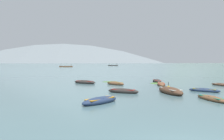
{
  "coord_description": "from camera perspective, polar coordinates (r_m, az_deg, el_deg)",
  "views": [
    {
      "loc": [
        -2.99,
        -6.79,
        3.14
      ],
      "look_at": [
        -1.58,
        53.36,
        0.95
      ],
      "focal_mm": 33.14,
      "sensor_mm": 36.0,
      "label": 1
    }
  ],
  "objects": [
    {
      "name": "ground_plane",
      "position": [
        1506.8,
        -1.23,
        1.96
      ],
      "size": [
        6000.0,
        6000.0,
        0.0
      ],
      "primitive_type": "plane",
      "color": "slate"
    },
    {
      "name": "mountain_1",
      "position": [
        1725.64,
        -8.53,
        9.88
      ],
      "size": [
        1713.02,
        1713.02,
        476.03
      ],
      "primitive_type": "cone",
      "color": "slate",
      "rests_on": "ground"
    },
    {
      "name": "mountain_2",
      "position": [
        1618.58,
        17.34,
        5.76
      ],
      "size": [
        826.21,
        826.21,
        219.34
      ],
      "primitive_type": "cone",
      "color": "slate",
      "rests_on": "ground"
    },
    {
      "name": "rowboat_0",
      "position": [
        29.39,
        0.93,
        -3.72
      ],
      "size": [
        2.93,
        3.0,
        0.55
      ],
      "color": "brown",
      "rests_on": "ground"
    },
    {
      "name": "rowboat_1",
      "position": [
        31.64,
        28.12,
        -3.62
      ],
      "size": [
        2.0,
        3.51,
        0.43
      ],
      "color": "#4C3323",
      "rests_on": "ground"
    },
    {
      "name": "rowboat_2",
      "position": [
        21.53,
        3.1,
        -5.83
      ],
      "size": [
        3.43,
        2.27,
        0.58
      ],
      "color": "#2D2826",
      "rests_on": "ground"
    },
    {
      "name": "rowboat_3",
      "position": [
        34.17,
        12.3,
        -2.96
      ],
      "size": [
        1.37,
        3.82,
        0.53
      ],
      "color": "#2D2826",
      "rests_on": "ground"
    },
    {
      "name": "rowboat_5",
      "position": [
        19.25,
        25.76,
        -7.08
      ],
      "size": [
        1.61,
        3.55,
        0.46
      ],
      "color": "brown",
      "rests_on": "ground"
    },
    {
      "name": "rowboat_6",
      "position": [
        22.05,
        15.78,
        -5.54
      ],
      "size": [
        2.2,
        4.62,
        0.8
      ],
      "color": "#4C3323",
      "rests_on": "ground"
    },
    {
      "name": "rowboat_7",
      "position": [
        31.29,
        -7.55,
        -3.34
      ],
      "size": [
        3.82,
        2.95,
        0.63
      ],
      "color": "#2D2826",
      "rests_on": "ground"
    },
    {
      "name": "rowboat_8",
      "position": [
        29.34,
        13.41,
        -3.81
      ],
      "size": [
        1.77,
        3.9,
        0.51
      ],
      "color": "brown",
      "rests_on": "ground"
    },
    {
      "name": "rowboat_9",
      "position": [
        24.53,
        24.11,
        -5.11
      ],
      "size": [
        3.14,
        2.53,
        0.47
      ],
      "color": "navy",
      "rests_on": "ground"
    },
    {
      "name": "rowboat_10",
      "position": [
        16.17,
        -3.32,
        -8.45
      ],
      "size": [
        3.26,
        3.35,
        0.6
      ],
      "color": "navy",
      "rests_on": "ground"
    },
    {
      "name": "ferry_0",
      "position": [
        197.19,
        0.3,
        1.3
      ],
      "size": [
        9.39,
        3.9,
        2.54
      ],
      "color": "#2D2826",
      "rests_on": "ground"
    },
    {
      "name": "ferry_1",
      "position": [
        147.9,
        -12.57,
        0.99
      ],
      "size": [
        9.55,
        4.79,
        2.54
      ],
      "color": "brown",
      "rests_on": "ground"
    },
    {
      "name": "mooring_buoy",
      "position": [
        25.89,
        15.29,
        -4.74
      ],
      "size": [
        0.47,
        0.47,
        0.94
      ],
      "color": "yellow",
      "rests_on": "ground"
    },
    {
      "name": "weed_patch_0",
      "position": [
        31.9,
        12.48,
        -3.62
      ],
      "size": [
        3.14,
        3.18,
        0.14
      ],
      "primitive_type": "ellipsoid",
      "rotation": [
        0.0,
        0.0,
        2.62
      ],
      "color": "#477033",
      "rests_on": "ground"
    },
    {
      "name": "weed_patch_1",
      "position": [
        33.47,
        28.61,
        -3.56
      ],
      "size": [
        1.75,
        2.64,
        0.14
      ],
      "primitive_type": "ellipsoid",
      "rotation": [
        0.0,
        0.0,
        1.82
      ],
      "color": "#477033",
      "rests_on": "ground"
    },
    {
      "name": "weed_patch_4",
      "position": [
        33.74,
        -0.61,
        -3.26
      ],
      "size": [
        2.97,
        2.22,
        0.14
      ],
      "primitive_type": "ellipsoid",
      "rotation": [
        0.0,
        0.0,
        1.92
      ],
      "color": "#477033",
      "rests_on": "ground"
    }
  ]
}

